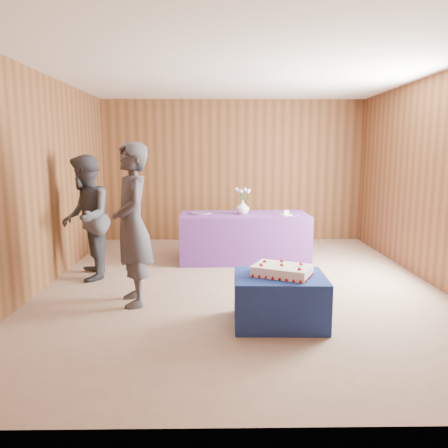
{
  "coord_description": "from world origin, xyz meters",
  "views": [
    {
      "loc": [
        -0.29,
        -5.49,
        1.71
      ],
      "look_at": [
        -0.21,
        0.1,
        0.79
      ],
      "focal_mm": 35.0,
      "sensor_mm": 36.0,
      "label": 1
    }
  ],
  "objects_px": {
    "sheet_cake": "(282,270)",
    "serving_table": "(244,237)",
    "vase": "(243,207)",
    "guest_left": "(132,225)",
    "cake_table": "(280,300)",
    "guest_right": "(86,218)"
  },
  "relations": [
    {
      "from": "sheet_cake",
      "to": "serving_table",
      "type": "bearing_deg",
      "value": 120.28
    },
    {
      "from": "vase",
      "to": "guest_left",
      "type": "xyz_separation_m",
      "value": [
        -1.35,
        -1.97,
        0.05
      ]
    },
    {
      "from": "serving_table",
      "to": "guest_left",
      "type": "relative_size",
      "value": 1.1
    },
    {
      "from": "cake_table",
      "to": "guest_left",
      "type": "xyz_separation_m",
      "value": [
        -1.57,
        0.62,
        0.66
      ]
    },
    {
      "from": "guest_left",
      "to": "sheet_cake",
      "type": "bearing_deg",
      "value": 50.48
    },
    {
      "from": "cake_table",
      "to": "vase",
      "type": "height_order",
      "value": "vase"
    },
    {
      "from": "serving_table",
      "to": "sheet_cake",
      "type": "distance_m",
      "value": 2.63
    },
    {
      "from": "serving_table",
      "to": "vase",
      "type": "distance_m",
      "value": 0.49
    },
    {
      "from": "cake_table",
      "to": "guest_left",
      "type": "relative_size",
      "value": 0.49
    },
    {
      "from": "sheet_cake",
      "to": "guest_left",
      "type": "distance_m",
      "value": 1.74
    },
    {
      "from": "serving_table",
      "to": "sheet_cake",
      "type": "bearing_deg",
      "value": -86.6
    },
    {
      "from": "vase",
      "to": "guest_right",
      "type": "height_order",
      "value": "guest_right"
    },
    {
      "from": "serving_table",
      "to": "guest_left",
      "type": "distance_m",
      "value": 2.49
    },
    {
      "from": "sheet_cake",
      "to": "vase",
      "type": "height_order",
      "value": "vase"
    },
    {
      "from": "serving_table",
      "to": "guest_right",
      "type": "height_order",
      "value": "guest_right"
    },
    {
      "from": "cake_table",
      "to": "serving_table",
      "type": "distance_m",
      "value": 2.64
    },
    {
      "from": "guest_left",
      "to": "guest_right",
      "type": "distance_m",
      "value": 1.29
    },
    {
      "from": "cake_table",
      "to": "vase",
      "type": "xyz_separation_m",
      "value": [
        -0.23,
        2.59,
        0.61
      ]
    },
    {
      "from": "vase",
      "to": "sheet_cake",
      "type": "bearing_deg",
      "value": -84.53
    },
    {
      "from": "guest_left",
      "to": "cake_table",
      "type": "bearing_deg",
      "value": 50.01
    },
    {
      "from": "serving_table",
      "to": "guest_left",
      "type": "xyz_separation_m",
      "value": [
        -1.37,
        -2.0,
        0.54
      ]
    },
    {
      "from": "serving_table",
      "to": "vase",
      "type": "height_order",
      "value": "vase"
    }
  ]
}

